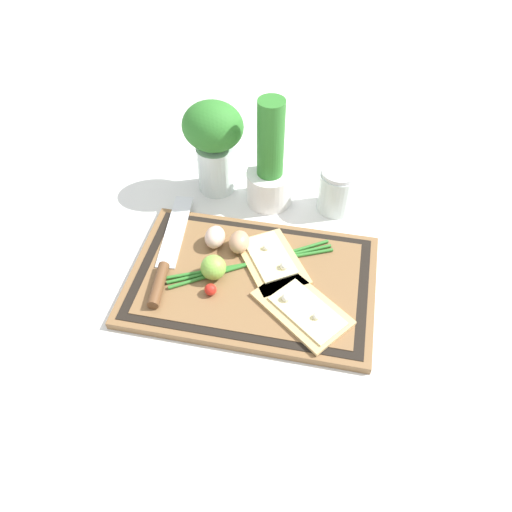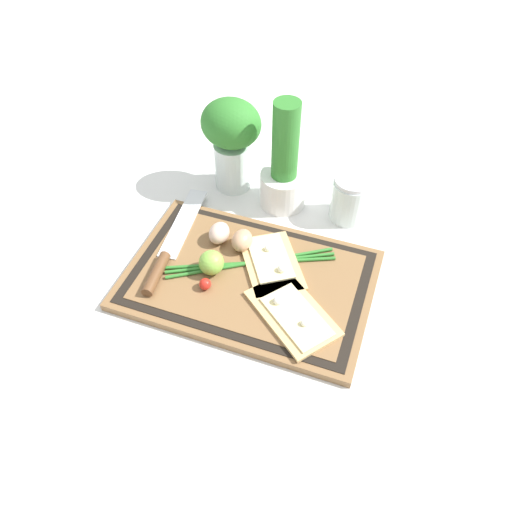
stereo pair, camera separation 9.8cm
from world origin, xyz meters
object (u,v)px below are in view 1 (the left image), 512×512
object	(u,v)px
cherry_tomato_red	(210,290)
herb_glass	(214,140)
herb_pot	(270,170)
knife	(165,264)
egg_pink	(215,237)
lime	(213,267)
pizza_slice_near	(303,309)
pizza_slice_far	(272,261)
egg_brown	(239,242)
sauce_jar	(337,192)

from	to	relation	value
cherry_tomato_red	herb_glass	xyz separation A→B (m)	(-0.07, 0.33, 0.10)
herb_pot	herb_glass	distance (m)	0.14
knife	egg_pink	bearing A→B (deg)	44.63
lime	pizza_slice_near	bearing A→B (deg)	-15.06
pizza_slice_near	herb_pot	bearing A→B (deg)	110.93
pizza_slice_far	knife	size ratio (longest dim) A/B	0.60
pizza_slice_far	egg_pink	xyz separation A→B (m)	(-0.12, 0.03, 0.02)
knife	cherry_tomato_red	bearing A→B (deg)	-23.99
pizza_slice_near	egg_brown	xyz separation A→B (m)	(-0.15, 0.13, 0.02)
pizza_slice_near	sauce_jar	bearing A→B (deg)	84.34
cherry_tomato_red	egg_pink	bearing A→B (deg)	100.61
egg_brown	pizza_slice_near	bearing A→B (deg)	-41.00
pizza_slice_near	knife	world-z (taller)	pizza_slice_near
egg_brown	herb_glass	distance (m)	0.24
egg_brown	herb_glass	world-z (taller)	herb_glass
herb_pot	herb_glass	size ratio (longest dim) A/B	1.15
lime	knife	bearing A→B (deg)	177.96
lime	herb_glass	size ratio (longest dim) A/B	0.22
egg_brown	pizza_slice_far	bearing A→B (deg)	-18.07
pizza_slice_near	egg_brown	size ratio (longest dim) A/B	3.83
cherry_tomato_red	herb_pot	size ratio (longest dim) A/B	0.09
pizza_slice_near	egg_pink	bearing A→B (deg)	146.37
egg_pink	herb_glass	bearing A→B (deg)	103.69
egg_pink	lime	xyz separation A→B (m)	(0.02, -0.08, 0.00)
cherry_tomato_red	sauce_jar	bearing A→B (deg)	56.35
pizza_slice_far	egg_pink	size ratio (longest dim) A/B	3.60
knife	sauce_jar	xyz separation A→B (m)	(0.31, 0.26, 0.02)
egg_pink	herb_glass	xyz separation A→B (m)	(-0.05, 0.20, 0.09)
egg_brown	cherry_tomato_red	distance (m)	0.13
sauce_jar	cherry_tomato_red	bearing A→B (deg)	-123.65
cherry_tomato_red	lime	bearing A→B (deg)	96.51
egg_pink	sauce_jar	world-z (taller)	sauce_jar
pizza_slice_near	herb_pot	distance (m)	0.34
pizza_slice_near	knife	xyz separation A→B (m)	(-0.28, 0.05, 0.00)
egg_brown	egg_pink	bearing A→B (deg)	175.58
pizza_slice_near	egg_brown	world-z (taller)	egg_brown
sauce_jar	egg_pink	bearing A→B (deg)	-141.52
lime	sauce_jar	distance (m)	0.34
knife	herb_glass	xyz separation A→B (m)	(0.03, 0.28, 0.11)
egg_pink	cherry_tomato_red	bearing A→B (deg)	-79.39
pizza_slice_far	cherry_tomato_red	distance (m)	0.14
knife	cherry_tomato_red	distance (m)	0.12
herb_glass	knife	bearing A→B (deg)	-96.75
pizza_slice_near	herb_pot	xyz separation A→B (m)	(-0.12, 0.31, 0.06)
knife	egg_brown	distance (m)	0.15
knife	herb_pot	bearing A→B (deg)	58.02
pizza_slice_near	lime	xyz separation A→B (m)	(-0.18, 0.05, 0.02)
egg_pink	herb_pot	distance (m)	0.20
egg_pink	sauce_jar	bearing A→B (deg)	38.48
knife	cherry_tomato_red	world-z (taller)	cherry_tomato_red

